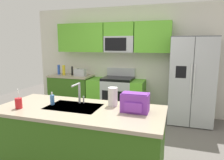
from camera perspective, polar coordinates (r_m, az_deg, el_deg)
ground_plane at (r=3.49m, az=-2.99°, el=-18.96°), size 9.00×9.00×0.00m
kitchen_wall_unit at (r=5.09m, az=3.74°, el=7.52°), size 5.20×0.43×2.60m
back_counter at (r=5.48m, az=-11.26°, el=-3.29°), size 1.09×0.63×0.90m
range_oven at (r=5.01m, az=1.25°, el=-4.43°), size 1.36×0.61×1.10m
refrigerator at (r=4.65m, az=21.32°, el=-0.15°), size 0.90×0.76×1.85m
island_counter at (r=2.75m, az=-9.01°, el=-16.73°), size 2.10×0.92×0.90m
toaster at (r=5.20m, az=-8.94°, el=2.13°), size 0.28×0.16×0.18m
pepper_mill at (r=5.36m, az=-11.10°, el=2.54°), size 0.05×0.05×0.23m
bottle_blue at (r=5.59m, az=-14.69°, el=2.83°), size 0.07×0.07×0.25m
bottle_yellow at (r=5.46m, az=-13.38°, el=2.72°), size 0.07×0.07×0.25m
sink_faucet at (r=2.75m, az=-9.30°, el=-3.16°), size 0.09×0.21×0.28m
drink_cup_red at (r=2.79m, az=-24.72°, el=-5.92°), size 0.08×0.08×0.25m
soap_dispenser at (r=2.80m, az=-16.43°, el=-5.30°), size 0.06×0.06×0.17m
paper_towel_roll at (r=2.63m, az=0.22°, el=-4.69°), size 0.12×0.12×0.24m
backpack at (r=2.41m, az=6.47°, el=-6.16°), size 0.32×0.22×0.23m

